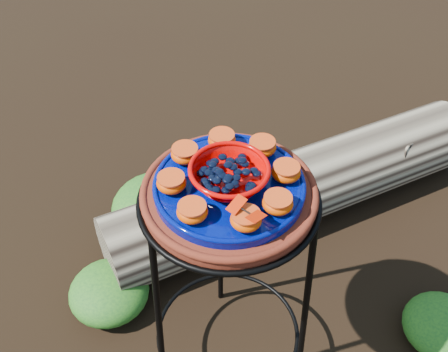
{
  "coord_description": "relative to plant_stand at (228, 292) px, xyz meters",
  "views": [
    {
      "loc": [
        -0.1,
        -0.83,
        1.59
      ],
      "look_at": [
        -0.01,
        0.0,
        0.77
      ],
      "focal_mm": 45.0,
      "sensor_mm": 36.0,
      "label": 1
    }
  ],
  "objects": [
    {
      "name": "orange_half_7",
      "position": [
        -0.08,
        -0.09,
        0.42
      ],
      "size": [
        0.06,
        0.06,
        0.03
      ],
      "primitive_type": "ellipsoid",
      "color": "#BB3C00",
      "rests_on": "cobalt_plate"
    },
    {
      "name": "cobalt_plate",
      "position": [
        0.0,
        0.0,
        0.39
      ],
      "size": [
        0.32,
        0.32,
        0.02
      ],
      "primitive_type": "cylinder",
      "color": "#000041",
      "rests_on": "terracotta_saucer"
    },
    {
      "name": "orange_half_4",
      "position": [
        -0.0,
        0.12,
        0.42
      ],
      "size": [
        0.06,
        0.06,
        0.03
      ],
      "primitive_type": "ellipsoid",
      "color": "#BB3C00",
      "rests_on": "cobalt_plate"
    },
    {
      "name": "orange_half_0",
      "position": [
        0.02,
        -0.12,
        0.42
      ],
      "size": [
        0.06,
        0.06,
        0.03
      ],
      "primitive_type": "ellipsoid",
      "color": "#BB3C00",
      "rests_on": "cobalt_plate"
    },
    {
      "name": "foliage_left",
      "position": [
        -0.36,
        0.23,
        -0.29
      ],
      "size": [
        0.26,
        0.26,
        0.13
      ],
      "primitive_type": "ellipsoid",
      "color": "#164217",
      "rests_on": "ground"
    },
    {
      "name": "terracotta_saucer",
      "position": [
        0.0,
        0.0,
        0.37
      ],
      "size": [
        0.38,
        0.38,
        0.03
      ],
      "primitive_type": "cylinder",
      "color": "#4D1B0B",
      "rests_on": "plant_stand"
    },
    {
      "name": "orange_half_3",
      "position": [
        0.08,
        0.09,
        0.42
      ],
      "size": [
        0.06,
        0.06,
        0.03
      ],
      "primitive_type": "ellipsoid",
      "color": "#BB3C00",
      "rests_on": "cobalt_plate"
    },
    {
      "name": "orange_half_2",
      "position": [
        0.12,
        0.0,
        0.42
      ],
      "size": [
        0.06,
        0.06,
        0.03
      ],
      "primitive_type": "ellipsoid",
      "color": "#BB3C00",
      "rests_on": "cobalt_plate"
    },
    {
      "name": "red_bowl",
      "position": [
        0.0,
        0.0,
        0.42
      ],
      "size": [
        0.16,
        0.16,
        0.04
      ],
      "primitive_type": null,
      "color": "#C10301",
      "rests_on": "cobalt_plate"
    },
    {
      "name": "orange_half_1",
      "position": [
        0.09,
        -0.08,
        0.42
      ],
      "size": [
        0.06,
        0.06,
        0.03
      ],
      "primitive_type": "ellipsoid",
      "color": "#BB3C00",
      "rests_on": "cobalt_plate"
    },
    {
      "name": "butterfly",
      "position": [
        0.02,
        -0.12,
        0.44
      ],
      "size": [
        0.1,
        0.1,
        0.02
      ],
      "primitive_type": null,
      "rotation": [
        0.0,
        0.0,
        0.77
      ],
      "color": "red",
      "rests_on": "orange_half_0"
    },
    {
      "name": "driftwood_log",
      "position": [
        0.31,
        0.57,
        -0.22
      ],
      "size": [
        1.46,
        0.84,
        0.27
      ],
      "primitive_type": null,
      "rotation": [
        0.0,
        0.0,
        0.35
      ],
      "color": "black",
      "rests_on": "ground"
    },
    {
      "name": "orange_half_6",
      "position": [
        -0.12,
        -0.0,
        0.42
      ],
      "size": [
        0.06,
        0.06,
        0.03
      ],
      "primitive_type": "ellipsoid",
      "color": "#BB3C00",
      "rests_on": "cobalt_plate"
    },
    {
      "name": "foliage_right",
      "position": [
        0.66,
        0.01,
        -0.29
      ],
      "size": [
        0.24,
        0.24,
        0.12
      ],
      "primitive_type": "ellipsoid",
      "color": "#164217",
      "rests_on": "ground"
    },
    {
      "name": "foliage_back",
      "position": [
        -0.19,
        0.57,
        -0.27
      ],
      "size": [
        0.34,
        0.34,
        0.17
      ],
      "primitive_type": "ellipsoid",
      "color": "#164217",
      "rests_on": "ground"
    },
    {
      "name": "glass_gems",
      "position": [
        0.0,
        0.0,
        0.46
      ],
      "size": [
        0.13,
        0.13,
        0.02
      ],
      "primitive_type": null,
      "color": "black",
      "rests_on": "red_bowl"
    },
    {
      "name": "plant_stand",
      "position": [
        0.0,
        0.0,
        0.0
      ],
      "size": [
        0.44,
        0.44,
        0.7
      ],
      "primitive_type": null,
      "color": "black",
      "rests_on": "ground"
    },
    {
      "name": "orange_half_5",
      "position": [
        -0.09,
        0.08,
        0.42
      ],
      "size": [
        0.06,
        0.06,
        0.03
      ],
      "primitive_type": "ellipsoid",
      "color": "#BB3C00",
      "rests_on": "cobalt_plate"
    }
  ]
}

